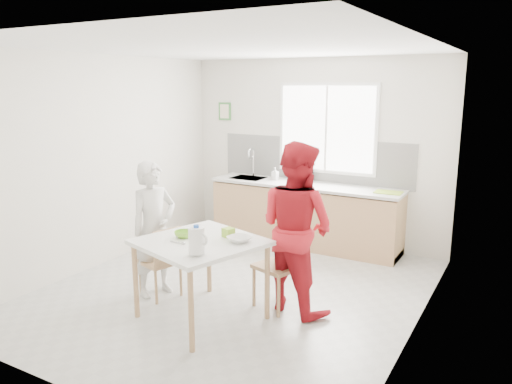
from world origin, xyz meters
TOP-DOWN VIEW (x-y plane):
  - ground at (0.00, 0.00)m, footprint 4.50×4.50m
  - room_shell at (0.00, 0.00)m, footprint 4.50×4.50m
  - window at (0.20, 2.23)m, footprint 1.50×0.06m
  - backsplash at (0.00, 2.24)m, footprint 3.00×0.02m
  - picture_frame at (-1.55, 2.23)m, footprint 0.22×0.03m
  - kitchen_counter at (-0.00, 1.95)m, footprint 2.84×0.64m
  - dining_table at (0.07, -0.73)m, footprint 1.33×1.33m
  - chair_left at (-0.59, -0.53)m, footprint 0.47×0.47m
  - chair_far at (0.64, -0.05)m, footprint 0.53×0.53m
  - person_white at (-0.73, -0.48)m, footprint 0.51×0.63m
  - person_red at (0.80, -0.05)m, footprint 1.02×0.89m
  - bowl_green at (-0.14, -0.72)m, footprint 0.24×0.24m
  - bowl_white at (0.43, -0.58)m, footprint 0.28×0.28m
  - milk_jug at (0.30, -1.09)m, footprint 0.20×0.15m
  - green_box at (0.24, -0.49)m, footprint 0.12×0.12m
  - spoon at (-0.07, -0.91)m, footprint 0.16×0.02m
  - cutting_board at (1.21, 1.92)m, footprint 0.36×0.26m
  - wine_bottle_a at (-0.16, 2.09)m, footprint 0.07×0.07m
  - wine_bottle_b at (0.00, 2.15)m, footprint 0.07×0.07m
  - jar_amber at (-0.02, 2.00)m, footprint 0.06×0.06m
  - soap_bottle at (-0.51, 2.00)m, footprint 0.09×0.09m

SIDE VIEW (x-z plane):
  - ground at x=0.00m, z-range 0.00..0.00m
  - kitchen_counter at x=0.00m, z-range -0.27..1.10m
  - chair_left at x=-0.59m, z-range 0.04..0.85m
  - chair_far at x=0.64m, z-range 0.05..0.96m
  - dining_table at x=0.07m, z-range 0.33..1.14m
  - person_white at x=-0.73m, z-range 0.00..1.51m
  - spoon at x=-0.07m, z-range 0.82..0.84m
  - bowl_white at x=0.43m, z-range 0.82..0.87m
  - bowl_green at x=-0.14m, z-range 0.82..0.88m
  - green_box at x=0.24m, z-range 0.82..0.91m
  - person_red at x=0.80m, z-range 0.00..1.77m
  - cutting_board at x=1.21m, z-range 0.92..0.93m
  - milk_jug at x=0.30m, z-range 0.83..1.09m
  - jar_amber at x=-0.02m, z-range 0.92..1.08m
  - soap_bottle at x=-0.51m, z-range 0.92..1.11m
  - wine_bottle_b at x=0.00m, z-range 0.92..1.22m
  - wine_bottle_a at x=-0.16m, z-range 0.92..1.24m
  - backsplash at x=0.00m, z-range 0.90..1.55m
  - room_shell at x=0.00m, z-range -0.61..3.89m
  - window at x=0.20m, z-range 1.05..2.35m
  - picture_frame at x=-1.55m, z-range 1.76..2.04m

